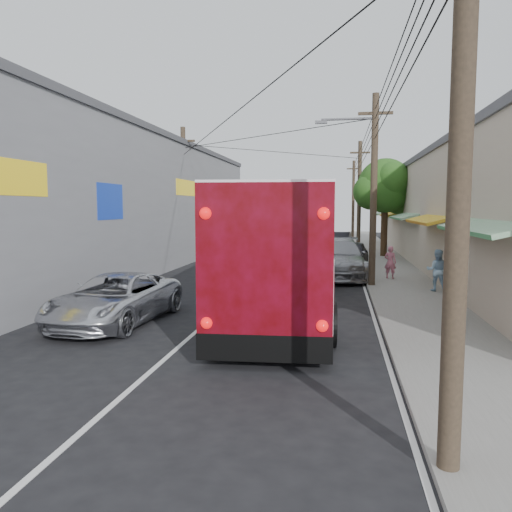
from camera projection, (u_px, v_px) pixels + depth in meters
The scene contains 13 objects.
ground at pixel (126, 393), 9.12m from camera, with size 120.00×120.00×0.00m, color black.
sidewalk at pixel (387, 267), 27.69m from camera, with size 3.00×80.00×0.12m, color slate.
building_right at pixel (466, 211), 28.62m from camera, with size 7.09×40.00×6.25m.
building_left at pixel (116, 202), 27.81m from camera, with size 7.20×36.00×7.25m.
utility_poles at pixel (327, 194), 28.16m from camera, with size 11.80×45.28×8.00m.
street_tree at pixel (386, 188), 33.08m from camera, with size 4.40×4.00×6.60m.
coach_bus at pixel (283, 247), 16.88m from camera, with size 3.76×13.80×3.94m.
jeepney at pixel (115, 299), 14.55m from camera, with size 2.38×5.16×1.43m, color silver.
parked_suv at pixel (338, 258), 24.12m from camera, with size 2.56×6.31×1.83m, color gray.
parked_car_mid at pixel (352, 254), 28.59m from camera, with size 1.71×4.25×1.45m, color #242429.
parked_car_far at pixel (338, 242), 37.11m from camera, with size 1.61×4.63×1.52m, color black.
pedestrian_near at pixel (390, 262), 22.83m from camera, with size 0.55×0.36×1.50m, color #C46880.
pedestrian_far at pixel (437, 270), 19.40m from camera, with size 0.79×0.62×1.63m, color #96BDDB.
Camera 1 is at (3.79, -8.32, 3.39)m, focal length 35.00 mm.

